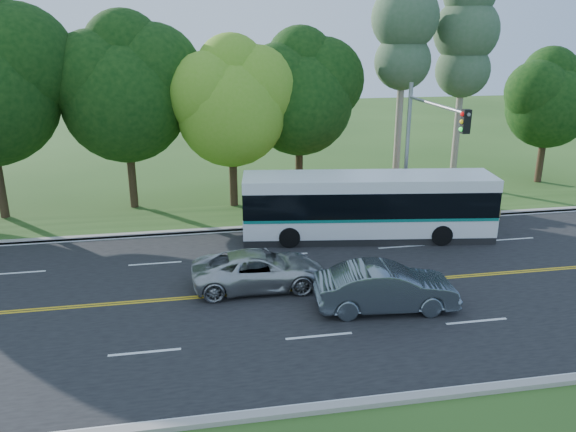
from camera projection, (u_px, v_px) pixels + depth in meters
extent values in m
plane|color=#2B4F1A|center=(311.00, 289.00, 21.52)|extent=(120.00, 120.00, 0.00)
cube|color=black|center=(311.00, 288.00, 21.51)|extent=(60.00, 14.00, 0.02)
cube|color=#A59E95|center=(281.00, 226.00, 28.17)|extent=(60.00, 0.30, 0.15)
cube|color=#A59E95|center=(369.00, 403.00, 14.81)|extent=(60.00, 0.30, 0.15)
cube|color=#2B4F1A|center=(275.00, 215.00, 29.90)|extent=(60.00, 4.00, 0.10)
cube|color=gold|center=(311.00, 289.00, 21.43)|extent=(57.00, 0.10, 0.00)
cube|color=gold|center=(311.00, 287.00, 21.58)|extent=(57.00, 0.10, 0.00)
cube|color=silver|center=(145.00, 352.00, 17.24)|extent=(2.20, 0.12, 0.00)
cube|color=silver|center=(319.00, 336.00, 18.16)|extent=(2.20, 0.12, 0.00)
cube|color=silver|center=(476.00, 321.00, 19.07)|extent=(2.20, 0.12, 0.00)
cube|color=silver|center=(17.00, 273.00, 22.86)|extent=(2.20, 0.12, 0.00)
cube|color=silver|center=(155.00, 263.00, 23.78)|extent=(2.20, 0.12, 0.00)
cube|color=silver|center=(283.00, 255.00, 24.69)|extent=(2.20, 0.12, 0.00)
cube|color=silver|center=(401.00, 247.00, 25.61)|extent=(2.20, 0.12, 0.00)
cube|color=silver|center=(512.00, 239.00, 26.53)|extent=(2.20, 0.12, 0.00)
cube|color=silver|center=(282.00, 229.00, 27.91)|extent=(57.00, 0.12, 0.00)
cube|color=silver|center=(365.00, 398.00, 15.11)|extent=(57.00, 0.12, 0.00)
cylinder|color=#2E2314|center=(0.00, 182.00, 28.83)|extent=(0.44, 0.44, 3.96)
sphere|color=black|center=(17.00, 62.00, 27.50)|extent=(5.76, 5.76, 5.76)
cylinder|color=#2E2314|center=(132.00, 175.00, 30.90)|extent=(0.44, 0.44, 3.60)
sphere|color=black|center=(125.00, 100.00, 29.60)|extent=(6.60, 6.60, 6.60)
sphere|color=black|center=(152.00, 73.00, 29.71)|extent=(5.28, 5.28, 5.28)
sphere|color=black|center=(96.00, 78.00, 28.83)|extent=(4.95, 4.95, 4.95)
sphere|color=black|center=(123.00, 51.00, 29.21)|extent=(4.29, 4.29, 4.29)
cylinder|color=#2E2314|center=(233.00, 179.00, 30.94)|extent=(0.44, 0.44, 3.24)
sphere|color=#609E20|center=(231.00, 112.00, 29.79)|extent=(5.80, 5.80, 5.80)
sphere|color=#609E20|center=(255.00, 89.00, 29.92)|extent=(4.64, 4.64, 4.64)
sphere|color=#609E20|center=(209.00, 94.00, 29.09)|extent=(4.35, 4.35, 4.35)
sphere|color=#609E20|center=(231.00, 69.00, 29.49)|extent=(3.77, 3.77, 3.77)
cylinder|color=#2E2314|center=(299.00, 168.00, 32.98)|extent=(0.44, 0.44, 3.42)
sphere|color=black|center=(300.00, 102.00, 31.78)|extent=(6.00, 6.00, 6.00)
sphere|color=black|center=(322.00, 80.00, 31.90)|extent=(4.80, 4.80, 4.80)
sphere|color=black|center=(279.00, 84.00, 31.06)|extent=(4.50, 4.50, 4.50)
sphere|color=black|center=(300.00, 61.00, 31.46)|extent=(3.90, 3.90, 3.90)
cylinder|color=gray|center=(399.00, 111.00, 32.97)|extent=(0.40, 0.40, 9.80)
sphere|color=#385A38|center=(403.00, 62.00, 32.09)|extent=(3.23, 3.23, 3.23)
sphere|color=#385A38|center=(405.00, 17.00, 31.34)|extent=(3.80, 3.80, 3.80)
cylinder|color=gray|center=(458.00, 114.00, 34.22)|extent=(0.40, 0.40, 9.10)
sphere|color=#385A38|center=(463.00, 70.00, 33.40)|extent=(3.23, 3.23, 3.23)
sphere|color=#385A38|center=(466.00, 31.00, 32.70)|extent=(3.80, 3.80, 3.80)
cylinder|color=#2E2314|center=(541.00, 159.00, 36.17)|extent=(0.44, 0.44, 3.06)
sphere|color=black|center=(548.00, 106.00, 35.11)|extent=(5.20, 5.20, 5.20)
sphere|color=black|center=(565.00, 88.00, 35.26)|extent=(4.16, 4.16, 4.16)
sphere|color=black|center=(537.00, 92.00, 34.47)|extent=(3.90, 3.90, 3.90)
sphere|color=black|center=(550.00, 74.00, 34.89)|extent=(3.38, 3.38, 3.38)
sphere|color=#A70D24|center=(334.00, 204.00, 29.44)|extent=(1.50, 1.50, 1.50)
sphere|color=#A70D24|center=(352.00, 203.00, 29.60)|extent=(1.50, 1.50, 1.50)
sphere|color=#A70D24|center=(370.00, 202.00, 29.77)|extent=(1.50, 1.50, 1.50)
sphere|color=#A70D24|center=(388.00, 201.00, 29.94)|extent=(1.50, 1.50, 1.50)
sphere|color=#A70D24|center=(406.00, 200.00, 30.10)|extent=(1.50, 1.50, 1.50)
sphere|color=#A70D24|center=(423.00, 199.00, 30.27)|extent=(1.50, 1.50, 1.50)
sphere|color=#A70D24|center=(441.00, 198.00, 30.44)|extent=(1.50, 1.50, 1.50)
sphere|color=#A70D24|center=(458.00, 197.00, 30.60)|extent=(1.50, 1.50, 1.50)
sphere|color=#A70D24|center=(475.00, 196.00, 30.77)|extent=(1.50, 1.50, 1.50)
cube|color=olive|center=(464.00, 211.00, 30.03)|extent=(3.50, 1.40, 0.40)
cylinder|color=gray|center=(407.00, 153.00, 28.31)|extent=(0.20, 0.20, 7.00)
cylinder|color=gray|center=(436.00, 105.00, 24.62)|extent=(0.14, 6.00, 0.14)
cube|color=black|center=(466.00, 122.00, 22.10)|extent=(0.32, 0.28, 0.95)
sphere|color=red|center=(463.00, 114.00, 21.98)|extent=(0.18, 0.18, 0.18)
sphere|color=yellow|center=(462.00, 122.00, 22.07)|extent=(0.18, 0.18, 0.18)
sphere|color=#19D833|center=(461.00, 129.00, 22.17)|extent=(0.18, 0.18, 0.18)
cube|color=white|center=(367.00, 221.00, 26.53)|extent=(11.86, 4.05, 0.96)
cube|color=black|center=(368.00, 199.00, 26.19)|extent=(11.81, 4.08, 1.20)
cube|color=white|center=(369.00, 181.00, 25.91)|extent=(11.86, 4.05, 0.54)
cube|color=#0C7063|center=(367.00, 212.00, 26.40)|extent=(11.81, 4.09, 0.14)
cube|color=black|center=(244.00, 199.00, 25.95)|extent=(0.37, 2.26, 1.65)
cube|color=#19E54C|center=(244.00, 179.00, 25.66)|extent=(0.25, 1.48, 0.21)
cube|color=black|center=(366.00, 234.00, 26.73)|extent=(11.85, 3.95, 0.34)
cylinder|color=black|center=(289.00, 237.00, 25.40)|extent=(1.00, 0.40, 0.97)
cylinder|color=black|center=(288.00, 221.00, 27.60)|extent=(1.00, 0.40, 0.97)
cylinder|color=black|center=(442.00, 235.00, 25.66)|extent=(1.00, 0.40, 0.97)
cylinder|color=black|center=(428.00, 219.00, 27.85)|extent=(1.00, 0.40, 0.97)
imported|color=slate|center=(386.00, 287.00, 19.69)|extent=(5.09, 2.15, 1.64)
imported|color=#B3B7B8|center=(259.00, 270.00, 21.43)|extent=(5.09, 2.35, 1.41)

